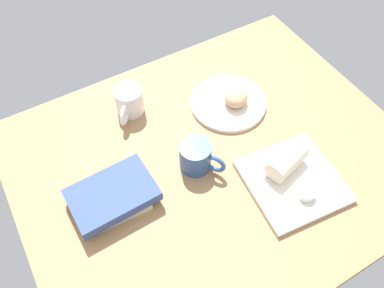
% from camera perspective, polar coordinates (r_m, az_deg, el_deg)
% --- Properties ---
extents(dining_table, '(1.10, 0.90, 0.04)m').
position_cam_1_polar(dining_table, '(1.15, 3.26, -2.55)').
color(dining_table, '#9E754C').
rests_on(dining_table, ground).
extents(round_plate, '(0.24, 0.24, 0.01)m').
position_cam_1_polar(round_plate, '(1.26, 5.22, 5.98)').
color(round_plate, silver).
rests_on(round_plate, dining_table).
extents(scone_pastry, '(0.11, 0.11, 0.05)m').
position_cam_1_polar(scone_pastry, '(1.23, 6.36, 6.76)').
color(scone_pastry, tan).
rests_on(scone_pastry, round_plate).
extents(square_plate, '(0.27, 0.27, 0.02)m').
position_cam_1_polar(square_plate, '(1.12, 14.34, -5.20)').
color(square_plate, silver).
rests_on(square_plate, dining_table).
extents(sauce_cup, '(0.05, 0.05, 0.02)m').
position_cam_1_polar(sauce_cup, '(1.08, 16.21, -6.83)').
color(sauce_cup, silver).
rests_on(sauce_cup, square_plate).
extents(breakfast_wrap, '(0.13, 0.09, 0.06)m').
position_cam_1_polar(breakfast_wrap, '(1.10, 13.45, -2.42)').
color(breakfast_wrap, beige).
rests_on(breakfast_wrap, square_plate).
extents(book_stack, '(0.22, 0.15, 0.06)m').
position_cam_1_polar(book_stack, '(1.05, -11.49, -7.56)').
color(book_stack, beige).
rests_on(book_stack, dining_table).
extents(coffee_mug, '(0.10, 0.12, 0.09)m').
position_cam_1_polar(coffee_mug, '(1.08, 0.66, -1.81)').
color(coffee_mug, '#2D518C').
rests_on(coffee_mug, dining_table).
extents(second_mug, '(0.10, 0.11, 0.09)m').
position_cam_1_polar(second_mug, '(1.22, -9.08, 6.09)').
color(second_mug, white).
rests_on(second_mug, dining_table).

